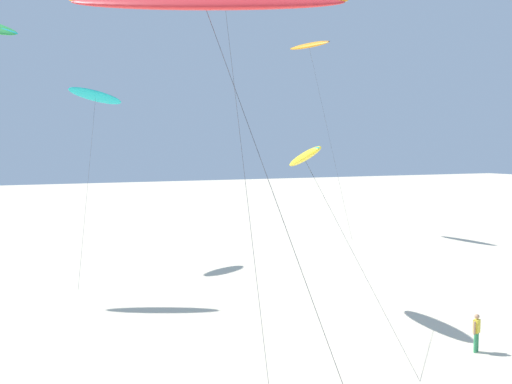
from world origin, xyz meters
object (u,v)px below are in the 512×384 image
flying_kite_6 (96,96)px  person_near_left (477,331)px  flying_kite_0 (304,157)px  flying_kite_1 (309,45)px  flying_kite_2 (204,1)px

flying_kite_6 → person_near_left: bearing=-65.4°
flying_kite_0 → flying_kite_1: flying_kite_1 is taller
flying_kite_2 → person_near_left: (12.67, 1.29, -12.13)m
flying_kite_6 → person_near_left: size_ratio=8.09×
flying_kite_1 → person_near_left: (-9.91, -31.69, -18.19)m
flying_kite_1 → person_near_left: bearing=-107.4°
flying_kite_2 → flying_kite_6: bearing=88.4°
flying_kite_2 → person_near_left: bearing=5.8°
flying_kite_6 → person_near_left: 30.88m
flying_kite_2 → flying_kite_6: flying_kite_2 is taller
flying_kite_1 → flying_kite_2: size_ratio=1.44×
flying_kite_0 → flying_kite_6: flying_kite_6 is taller
flying_kite_1 → flying_kite_6: bearing=-165.2°
flying_kite_0 → flying_kite_6: size_ratio=0.86×
flying_kite_0 → flying_kite_2: (-8.62, -9.19, 4.73)m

